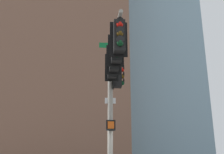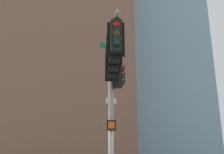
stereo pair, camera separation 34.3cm
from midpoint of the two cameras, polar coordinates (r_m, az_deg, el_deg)
signal_pole_assembly at (r=10.18m, az=1.32°, el=0.77°), size 1.11×4.60×6.47m
building_brick_nearside at (r=47.35m, az=-11.11°, el=12.47°), size 23.28×21.36×48.67m
building_brick_midblock at (r=50.76m, az=-15.15°, el=8.69°), size 17.59×18.87×45.57m
building_glass_tower at (r=59.71m, az=1.27°, el=13.27°), size 28.15×27.08×62.72m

